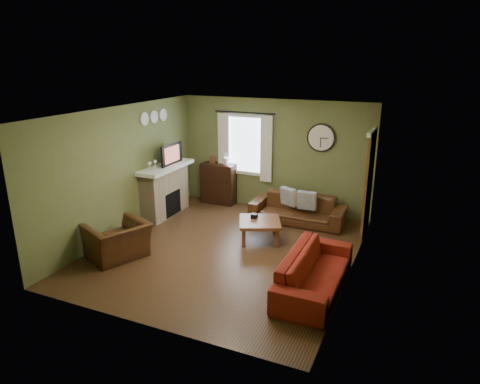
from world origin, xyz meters
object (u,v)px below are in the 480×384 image
at_px(sofa_brown, 298,209).
at_px(sofa_red, 315,271).
at_px(coffee_table, 260,230).
at_px(armchair, 118,241).
at_px(bookshelf, 219,183).

bearing_deg(sofa_brown, sofa_red, -68.23).
bearing_deg(coffee_table, armchair, -140.12).
bearing_deg(armchair, sofa_brown, 163.70).
xyz_separation_m(bookshelf, sofa_brown, (2.17, -0.47, -0.20)).
relative_size(bookshelf, sofa_red, 0.48).
relative_size(bookshelf, coffee_table, 1.27).
bearing_deg(coffee_table, bookshelf, 135.58).
distance_m(sofa_brown, sofa_red, 2.85).
xyz_separation_m(sofa_brown, armchair, (-2.48, -3.00, 0.03)).
distance_m(sofa_red, coffee_table, 2.02).
height_order(bookshelf, coffee_table, bookshelf).
relative_size(bookshelf, sofa_brown, 0.49).
distance_m(bookshelf, sofa_red, 4.50).
relative_size(sofa_brown, sofa_red, 0.98).
bearing_deg(sofa_red, bookshelf, 45.97).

